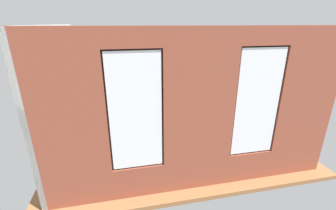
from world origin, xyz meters
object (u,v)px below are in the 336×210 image
object	(u,v)px
table_plant_small	(140,121)
potted_plant_near_tv	(96,141)
potted_plant_foreground_right	(95,99)
potted_plant_corner_far_left	(285,124)
couch_by_window	(154,159)
potted_plant_by_left_couch	(210,106)
tv_flatscreen	(76,118)
candle_jar	(160,121)
cup_ceramic	(169,117)
remote_black	(155,121)
remote_gray	(148,120)
coffee_table	(155,123)
media_console	(79,138)
couch_left	(238,118)

from	to	relation	value
table_plant_small	potted_plant_near_tv	xyz separation A→B (m)	(1.15, 0.99, 0.02)
potted_plant_foreground_right	potted_plant_corner_far_left	xyz separation A→B (m)	(-4.78, 3.79, 0.23)
couch_by_window	potted_plant_by_left_couch	distance (m)	4.15
tv_flatscreen	table_plant_small	bearing A→B (deg)	-176.98
potted_plant_corner_far_left	potted_plant_foreground_right	bearing A→B (deg)	-38.39
couch_by_window	candle_jar	world-z (taller)	couch_by_window
cup_ceramic	potted_plant_foreground_right	world-z (taller)	potted_plant_foreground_right
table_plant_small	potted_plant_foreground_right	size ratio (longest dim) A/B	0.14
remote_black	potted_plant_near_tv	world-z (taller)	potted_plant_near_tv
candle_jar	table_plant_small	xyz separation A→B (m)	(0.60, 0.00, 0.05)
cup_ceramic	candle_jar	xyz separation A→B (m)	(0.32, 0.25, 0.02)
table_plant_small	remote_gray	size ratio (longest dim) A/B	1.25
tv_flatscreen	potted_plant_foreground_right	size ratio (longest dim) A/B	0.64
coffee_table	cup_ceramic	distance (m)	0.47
remote_gray	potted_plant_by_left_couch	bearing A→B (deg)	73.98
remote_gray	potted_plant_near_tv	world-z (taller)	potted_plant_near_tv
potted_plant_foreground_right	remote_gray	bearing A→B (deg)	133.01
media_console	remote_gray	bearing A→B (deg)	-171.27
potted_plant_by_left_couch	cup_ceramic	bearing A→B (deg)	33.27
remote_black	remote_gray	size ratio (longest dim) A/B	1.00
table_plant_small	couch_by_window	bearing A→B (deg)	95.06
remote_black	table_plant_small	bearing A→B (deg)	34.18
cup_ceramic	remote_gray	world-z (taller)	cup_ceramic
couch_by_window	remote_gray	xyz separation A→B (m)	(-0.13, -1.89, 0.13)
couch_left	table_plant_small	bearing A→B (deg)	-86.97
tv_flatscreen	coffee_table	bearing A→B (deg)	-174.62
table_plant_small	tv_flatscreen	size ratio (longest dim) A/B	0.21
cup_ceramic	potted_plant_foreground_right	size ratio (longest dim) A/B	0.06
remote_black	media_console	size ratio (longest dim) A/B	0.19
coffee_table	potted_plant_foreground_right	xyz separation A→B (m)	(1.88, -1.90, 0.29)
candle_jar	potted_plant_by_left_couch	world-z (taller)	candle_jar
candle_jar	tv_flatscreen	world-z (taller)	tv_flatscreen
coffee_table	candle_jar	size ratio (longest dim) A/B	13.27
cup_ceramic	potted_plant_corner_far_left	world-z (taller)	potted_plant_corner_far_left
coffee_table	potted_plant_by_left_couch	bearing A→B (deg)	-149.44
remote_black	tv_flatscreen	distance (m)	2.22
potted_plant_near_tv	candle_jar	bearing A→B (deg)	-150.40
potted_plant_foreground_right	potted_plant_corner_far_left	world-z (taller)	potted_plant_foreground_right
couch_by_window	remote_gray	distance (m)	1.90
potted_plant_near_tv	potted_plant_corner_far_left	size ratio (longest dim) A/B	0.67
media_console	potted_plant_foreground_right	xyz separation A→B (m)	(-0.30, -2.11, 0.44)
couch_by_window	potted_plant_corner_far_left	world-z (taller)	potted_plant_corner_far_left
couch_by_window	coffee_table	bearing A→B (deg)	-100.39
coffee_table	cup_ceramic	world-z (taller)	cup_ceramic
coffee_table	remote_black	bearing A→B (deg)	0.00
couch_left	tv_flatscreen	bearing A→B (deg)	-86.38
coffee_table	media_console	xyz separation A→B (m)	(2.18, 0.21, -0.14)
cup_ceramic	media_console	xyz separation A→B (m)	(2.62, 0.34, -0.24)
remote_black	couch_left	bearing A→B (deg)	-160.26
couch_by_window	cup_ceramic	distance (m)	2.09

